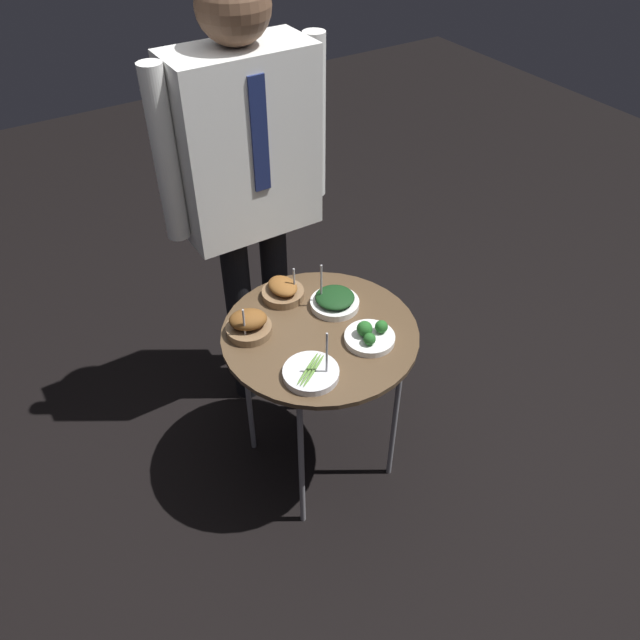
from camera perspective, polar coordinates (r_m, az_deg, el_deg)
ground_plane at (r=2.60m, az=-0.00°, el=-12.56°), size 8.00×8.00×0.00m
serving_cart at (r=2.11m, az=-0.00°, el=-2.07°), size 0.66×0.66×0.70m
bowl_spinach_back_left at (r=2.16m, az=1.35°, el=1.78°), size 0.17×0.17×0.17m
bowl_asparagus_mid_right at (r=1.92m, az=-0.82°, el=-4.85°), size 0.18×0.18×0.18m
bowl_roast_back_right at (r=2.06m, az=-6.56°, el=-0.40°), size 0.15×0.15×0.13m
bowl_broccoli_front_center at (r=2.04m, az=4.57°, el=-1.45°), size 0.17×0.17×0.07m
bowl_roast_far_rim at (r=2.20m, az=-3.41°, el=2.69°), size 0.15×0.15×0.13m
waiter_figure at (r=2.23m, az=-6.74°, el=13.79°), size 0.63×0.24×1.71m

